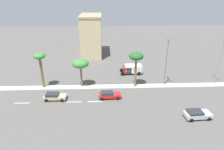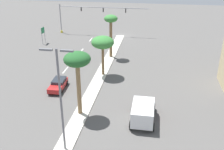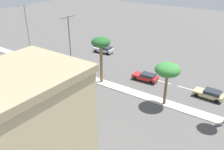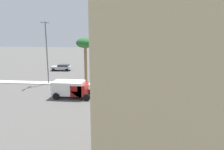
# 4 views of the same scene
# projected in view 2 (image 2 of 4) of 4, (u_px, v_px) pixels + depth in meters

# --- Properties ---
(ground_plane) EXTENTS (160.00, 160.00, 0.00)m
(ground_plane) POSITION_uv_depth(u_px,v_px,m) (85.00, 107.00, 33.17)
(ground_plane) COLOR #565451
(lane_stripe_leading) EXTENTS (0.20, 2.80, 0.01)m
(lane_stripe_leading) POSITION_uv_depth(u_px,v_px,m) (91.00, 39.00, 59.79)
(lane_stripe_leading) COLOR silver
(lane_stripe_leading) RESTS_ON ground
(lane_stripe_near) EXTENTS (0.20, 2.80, 0.01)m
(lane_stripe_near) POSITION_uv_depth(u_px,v_px,m) (81.00, 51.00, 52.58)
(lane_stripe_near) COLOR silver
(lane_stripe_near) RESTS_ON ground
(lane_stripe_rear) EXTENTS (0.20, 2.80, 0.01)m
(lane_stripe_rear) POSITION_uv_depth(u_px,v_px,m) (65.00, 70.00, 43.87)
(lane_stripe_rear) COLOR silver
(lane_stripe_rear) RESTS_ON ground
(lane_stripe_far) EXTENTS (0.20, 2.80, 0.01)m
(lane_stripe_far) POSITION_uv_depth(u_px,v_px,m) (57.00, 80.00, 40.31)
(lane_stripe_far) COLOR silver
(lane_stripe_far) RESTS_ON ground
(traffic_signal_gantry) EXTENTS (21.16, 0.53, 6.89)m
(traffic_signal_gantry) POSITION_uv_depth(u_px,v_px,m) (85.00, 14.00, 62.27)
(traffic_signal_gantry) COLOR gray
(traffic_signal_gantry) RESTS_ON ground
(directional_road_sign) EXTENTS (0.10, 1.56, 3.46)m
(directional_road_sign) POSITION_uv_depth(u_px,v_px,m) (43.00, 32.00, 56.22)
(directional_road_sign) COLOR gray
(directional_road_sign) RESTS_ON ground
(palm_tree_outboard) EXTENTS (2.40, 2.40, 7.72)m
(palm_tree_outboard) POSITION_uv_depth(u_px,v_px,m) (111.00, 23.00, 46.83)
(palm_tree_outboard) COLOR brown
(palm_tree_outboard) RESTS_ON median_curb
(palm_tree_left) EXTENTS (3.43, 3.43, 6.18)m
(palm_tree_left) POSITION_uv_depth(u_px,v_px,m) (103.00, 43.00, 39.94)
(palm_tree_left) COLOR brown
(palm_tree_left) RESTS_ON median_curb
(palm_tree_near) EXTENTS (3.00, 3.00, 7.66)m
(palm_tree_near) POSITION_uv_depth(u_px,v_px,m) (77.00, 62.00, 29.09)
(palm_tree_near) COLOR olive
(palm_tree_near) RESTS_ON median_curb
(street_lamp_left) EXTENTS (2.90, 0.24, 10.22)m
(street_lamp_left) POSITION_uv_depth(u_px,v_px,m) (60.00, 94.00, 23.43)
(street_lamp_left) COLOR slate
(street_lamp_left) RESTS_ON median_curb
(sedan_red_mid) EXTENTS (2.06, 4.35, 1.33)m
(sedan_red_mid) POSITION_uv_depth(u_px,v_px,m) (58.00, 84.00, 37.41)
(sedan_red_mid) COLOR red
(sedan_red_mid) RESTS_ON ground
(sedan_tan_far) EXTENTS (2.07, 4.27, 1.36)m
(sedan_tan_far) POSITION_uv_depth(u_px,v_px,m) (78.00, 58.00, 46.87)
(sedan_tan_far) COLOR tan
(sedan_tan_far) RESTS_ON ground
(box_truck) EXTENTS (2.69, 5.31, 2.24)m
(box_truck) POSITION_uv_depth(u_px,v_px,m) (143.00, 111.00, 29.98)
(box_truck) COLOR #B21E19
(box_truck) RESTS_ON ground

